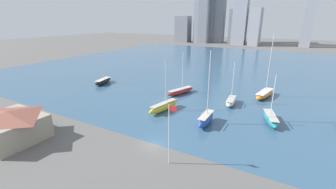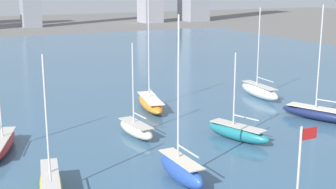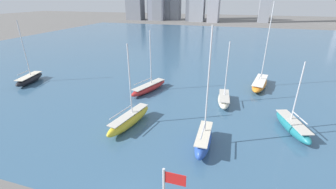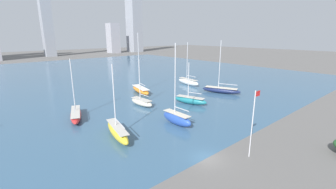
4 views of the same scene
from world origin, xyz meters
name	(u,v)px [view 3 (image 3 of 4)]	position (x,y,z in m)	size (l,w,h in m)	color
harbor_water	(215,49)	(0.00, 70.00, 0.00)	(180.00, 140.00, 0.00)	#385B7A
sailboat_black	(30,79)	(-34.77, 23.34, 0.92)	(3.90, 8.46, 13.06)	black
sailboat_red	(149,87)	(-8.13, 26.36, 0.86)	(5.13, 9.98, 11.69)	#B72828
sailboat_cream	(224,99)	(6.42, 24.93, 0.90)	(2.58, 7.20, 10.71)	beige
sailboat_blue	(203,140)	(4.93, 11.29, 1.23)	(1.89, 7.12, 14.64)	#284CA8
sailboat_yellow	(129,120)	(-6.02, 13.38, 1.06)	(3.54, 9.55, 11.75)	yellow
sailboat_orange	(260,83)	(12.89, 35.01, 0.95)	(4.57, 10.54, 16.51)	orange
sailboat_teal	(292,126)	(16.07, 18.56, 0.93)	(4.53, 8.48, 9.82)	#1E757F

